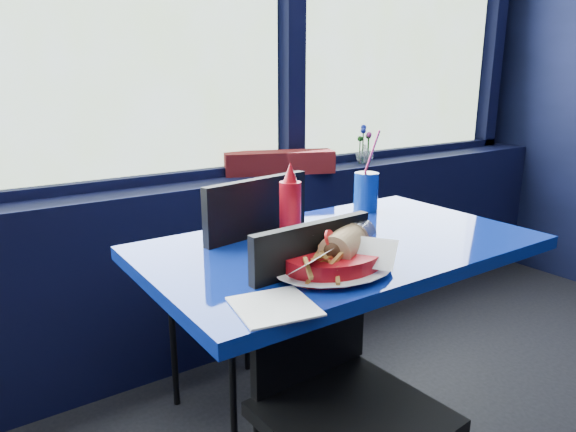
{
  "coord_description": "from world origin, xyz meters",
  "views": [
    {
      "loc": [
        -0.68,
        0.86,
        1.24
      ],
      "look_at": [
        0.09,
        1.98,
        0.87
      ],
      "focal_mm": 32.0,
      "sensor_mm": 36.0,
      "label": 1
    }
  ],
  "objects_px": {
    "planter_box": "(279,162)",
    "flower_vase": "(365,152)",
    "chair_near_front": "(335,374)",
    "soda_cup": "(366,191)",
    "food_basket": "(336,257)",
    "chair_near_back": "(246,284)",
    "ketchup_bottle": "(290,207)",
    "near_table": "(340,296)"
  },
  "relations": [
    {
      "from": "planter_box",
      "to": "flower_vase",
      "type": "bearing_deg",
      "value": 20.02
    },
    {
      "from": "chair_near_front",
      "to": "soda_cup",
      "type": "relative_size",
      "value": 2.89
    },
    {
      "from": "chair_near_front",
      "to": "soda_cup",
      "type": "xyz_separation_m",
      "value": [
        0.55,
        0.5,
        0.32
      ]
    },
    {
      "from": "planter_box",
      "to": "food_basket",
      "type": "relative_size",
      "value": 1.63
    },
    {
      "from": "chair_near_front",
      "to": "chair_near_back",
      "type": "distance_m",
      "value": 0.58
    },
    {
      "from": "food_basket",
      "to": "ketchup_bottle",
      "type": "bearing_deg",
      "value": 76.06
    },
    {
      "from": "chair_near_back",
      "to": "soda_cup",
      "type": "height_order",
      "value": "soda_cup"
    },
    {
      "from": "near_table",
      "to": "flower_vase",
      "type": "height_order",
      "value": "flower_vase"
    },
    {
      "from": "planter_box",
      "to": "food_basket",
      "type": "height_order",
      "value": "planter_box"
    },
    {
      "from": "chair_near_back",
      "to": "soda_cup",
      "type": "relative_size",
      "value": 3.06
    },
    {
      "from": "chair_near_front",
      "to": "chair_near_back",
      "type": "height_order",
      "value": "chair_near_back"
    },
    {
      "from": "flower_vase",
      "to": "soda_cup",
      "type": "xyz_separation_m",
      "value": [
        -0.54,
        -0.6,
        -0.03
      ]
    },
    {
      "from": "soda_cup",
      "to": "near_table",
      "type": "bearing_deg",
      "value": -143.25
    },
    {
      "from": "chair_near_back",
      "to": "flower_vase",
      "type": "distance_m",
      "value": 1.19
    },
    {
      "from": "chair_near_back",
      "to": "planter_box",
      "type": "height_order",
      "value": "chair_near_back"
    },
    {
      "from": "planter_box",
      "to": "food_basket",
      "type": "bearing_deg",
      "value": -94.88
    },
    {
      "from": "chair_near_front",
      "to": "ketchup_bottle",
      "type": "distance_m",
      "value": 0.5
    },
    {
      "from": "near_table",
      "to": "ketchup_bottle",
      "type": "relative_size",
      "value": 4.88
    },
    {
      "from": "chair_near_back",
      "to": "ketchup_bottle",
      "type": "xyz_separation_m",
      "value": [
        0.03,
        -0.23,
        0.32
      ]
    },
    {
      "from": "chair_near_front",
      "to": "soda_cup",
      "type": "height_order",
      "value": "soda_cup"
    },
    {
      "from": "chair_near_front",
      "to": "chair_near_back",
      "type": "relative_size",
      "value": 0.94
    },
    {
      "from": "chair_near_back",
      "to": "ketchup_bottle",
      "type": "relative_size",
      "value": 3.79
    },
    {
      "from": "soda_cup",
      "to": "chair_near_front",
      "type": "bearing_deg",
      "value": -137.93
    },
    {
      "from": "planter_box",
      "to": "flower_vase",
      "type": "relative_size",
      "value": 2.56
    },
    {
      "from": "planter_box",
      "to": "soda_cup",
      "type": "relative_size",
      "value": 1.69
    },
    {
      "from": "planter_box",
      "to": "soda_cup",
      "type": "xyz_separation_m",
      "value": [
        -0.01,
        -0.61,
        -0.03
      ]
    },
    {
      "from": "chair_near_front",
      "to": "planter_box",
      "type": "relative_size",
      "value": 1.71
    },
    {
      "from": "flower_vase",
      "to": "chair_near_front",
      "type": "bearing_deg",
      "value": -134.96
    },
    {
      "from": "chair_near_front",
      "to": "flower_vase",
      "type": "height_order",
      "value": "flower_vase"
    },
    {
      "from": "near_table",
      "to": "planter_box",
      "type": "xyz_separation_m",
      "value": [
        0.33,
        0.85,
        0.28
      ]
    },
    {
      "from": "flower_vase",
      "to": "ketchup_bottle",
      "type": "bearing_deg",
      "value": -142.99
    },
    {
      "from": "planter_box",
      "to": "ketchup_bottle",
      "type": "relative_size",
      "value": 2.09
    },
    {
      "from": "flower_vase",
      "to": "food_basket",
      "type": "xyz_separation_m",
      "value": [
        -1.04,
        -1.02,
        -0.07
      ]
    },
    {
      "from": "chair_near_front",
      "to": "near_table",
      "type": "bearing_deg",
      "value": 44.85
    },
    {
      "from": "chair_near_front",
      "to": "flower_vase",
      "type": "xyz_separation_m",
      "value": [
        1.09,
        1.09,
        0.36
      ]
    },
    {
      "from": "ketchup_bottle",
      "to": "food_basket",
      "type": "bearing_deg",
      "value": -99.36
    },
    {
      "from": "flower_vase",
      "to": "ketchup_bottle",
      "type": "height_order",
      "value": "flower_vase"
    },
    {
      "from": "near_table",
      "to": "chair_near_front",
      "type": "xyz_separation_m",
      "value": [
        -0.23,
        -0.26,
        -0.06
      ]
    },
    {
      "from": "near_table",
      "to": "food_basket",
      "type": "relative_size",
      "value": 3.8
    },
    {
      "from": "flower_vase",
      "to": "ketchup_bottle",
      "type": "xyz_separation_m",
      "value": [
        -0.99,
        -0.75,
        -0.0
      ]
    },
    {
      "from": "flower_vase",
      "to": "near_table",
      "type": "bearing_deg",
      "value": -135.88
    },
    {
      "from": "chair_near_back",
      "to": "flower_vase",
      "type": "xyz_separation_m",
      "value": [
        1.02,
        0.52,
        0.32
      ]
    }
  ]
}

